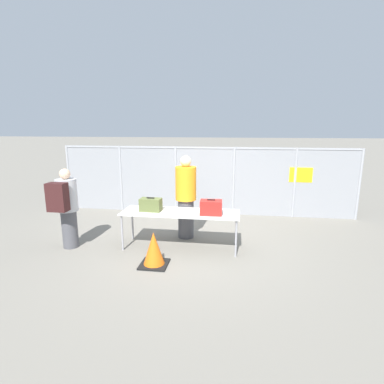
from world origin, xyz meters
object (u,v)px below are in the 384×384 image
inspection_table (180,214)px  traveler_hooded (66,206)px  security_worker_near (186,196)px  suitcase_olive (151,205)px  traffic_cone (154,250)px  utility_trailer (230,189)px  suitcase_red (211,207)px

inspection_table → traveler_hooded: traveler_hooded is taller
inspection_table → security_worker_near: bearing=88.4°
inspection_table → traveler_hooded: bearing=-171.0°
suitcase_olive → traffic_cone: suitcase_olive is taller
inspection_table → utility_trailer: inspection_table is taller
inspection_table → suitcase_red: suitcase_red is taller
traveler_hooded → utility_trailer: bearing=31.2°
suitcase_olive → security_worker_near: 0.88m
traveler_hooded → inspection_table: bearing=-13.1°
suitcase_red → utility_trailer: suitcase_red is taller
security_worker_near → suitcase_red: bearing=113.3°
suitcase_red → traffic_cone: (-0.96, -0.78, -0.61)m
traffic_cone → traveler_hooded: bearing=165.3°
suitcase_olive → suitcase_red: size_ratio=1.02×
utility_trailer → security_worker_near: bearing=-105.4°
traveler_hooded → security_worker_near: security_worker_near is taller
security_worker_near → traffic_cone: (-0.34, -1.47, -0.66)m
suitcase_olive → traveler_hooded: size_ratio=0.27×
suitcase_red → traveler_hooded: 2.90m
traffic_cone → suitcase_olive: bearing=108.3°
suitcase_olive → utility_trailer: bearing=68.6°
traffic_cone → utility_trailer: bearing=75.3°
traffic_cone → suitcase_red: bearing=39.4°
utility_trailer → traffic_cone: bearing=-104.7°
utility_trailer → traffic_cone: 4.97m
utility_trailer → suitcase_red: bearing=-94.4°
suitcase_olive → security_worker_near: (0.63, 0.61, 0.06)m
inspection_table → security_worker_near: (0.02, 0.60, 0.24)m
suitcase_red → inspection_table: bearing=172.6°
security_worker_near → utility_trailer: 3.50m
suitcase_red → traffic_cone: 1.38m
utility_trailer → traffic_cone: utility_trailer is taller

